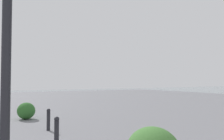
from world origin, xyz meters
name	(u,v)px	position (x,y,z in m)	size (l,w,h in m)	color
lamppost	(7,13)	(3.57, 0.89, 2.72)	(0.98, 0.28, 4.09)	#232328
bollard_near	(57,132)	(5.69, -0.56, 0.41)	(0.13, 0.13, 0.79)	#232328
bollard_mid	(48,119)	(7.94, -0.99, 0.39)	(0.13, 0.13, 0.74)	#232328
shrub_low	(26,111)	(10.80, -0.81, 0.36)	(0.85, 0.77, 0.73)	#2D6628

